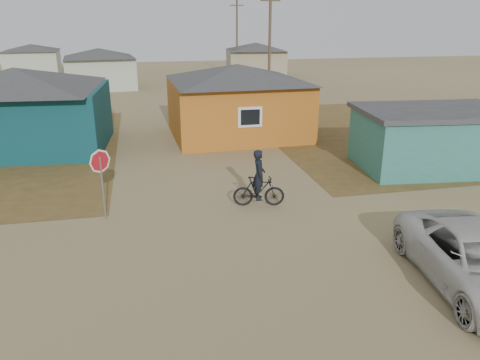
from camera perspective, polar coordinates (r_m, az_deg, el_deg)
The scene contains 13 objects.
ground at distance 12.90m, azimuth 1.64°, elevation -9.90°, with size 120.00×120.00×0.00m, color #927E54.
grass_ne at distance 29.86m, azimuth 22.37°, elevation 5.73°, with size 20.00×18.00×0.00m, color brown.
house_teal at distance 25.45m, azimuth -25.34°, elevation 7.91°, with size 8.93×7.08×4.00m.
house_yellow at distance 25.82m, azimuth -0.32°, elevation 9.78°, with size 7.72×6.76×3.90m.
shed_turquoise at distance 21.86m, azimuth 22.34°, elevation 4.70°, with size 6.71×4.93×2.60m.
house_pale_west at distance 45.26m, azimuth -16.69°, elevation 12.95°, with size 7.04×6.15×3.60m.
house_beige_east at distance 52.67m, azimuth 1.92°, elevation 14.52°, with size 6.95×6.05×3.60m.
house_pale_north at distance 58.20m, azimuth -23.97°, elevation 13.29°, with size 6.28×5.81×3.40m.
utility_pole_near at distance 34.26m, azimuth 3.62°, elevation 15.71°, with size 1.40×0.20×8.00m.
utility_pole_far at distance 50.02m, azimuth -0.37°, elevation 16.89°, with size 1.40×0.20×8.00m.
stop_sign at distance 15.44m, azimuth -16.63°, elevation 1.39°, with size 0.76×0.25×2.38m.
cyclist at distance 16.23m, azimuth 2.31°, elevation -0.71°, with size 1.86×0.85×2.03m.
vehicle at distance 12.80m, azimuth 27.16°, elevation -8.78°, with size 2.43×5.26×1.46m, color silver.
Camera 1 is at (-2.73, -10.92, 6.31)m, focal length 35.00 mm.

